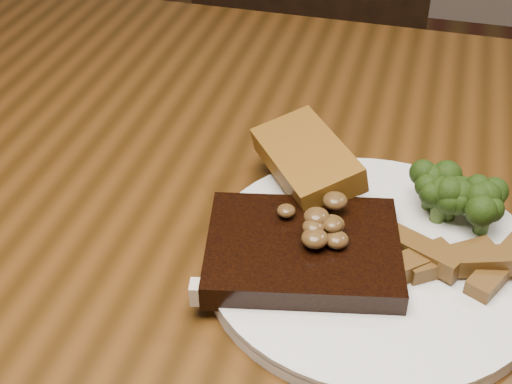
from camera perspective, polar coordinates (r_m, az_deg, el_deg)
dining_table at (r=0.75m, az=0.40°, el=-6.90°), size 1.60×0.90×0.75m
chair_far at (r=1.41m, az=4.53°, el=5.96°), size 0.38×0.38×0.81m
plate at (r=0.63m, az=9.22°, el=-5.58°), size 0.30×0.30×0.01m
steak at (r=0.60m, az=3.77°, el=-4.73°), size 0.18×0.15×0.02m
steak_bone at (r=0.57m, az=2.55°, el=-8.58°), size 0.15×0.05×0.02m
mushroom_pile at (r=0.60m, az=4.92°, el=-2.05°), size 0.06×0.06×0.03m
garlic_bread at (r=0.69m, az=4.01°, el=1.28°), size 0.12×0.13×0.03m
potato_wedges at (r=0.61m, az=16.67°, el=-5.85°), size 0.10×0.10×0.02m
broccoli_cluster at (r=0.67m, az=14.82°, el=-0.61°), size 0.08×0.08×0.04m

